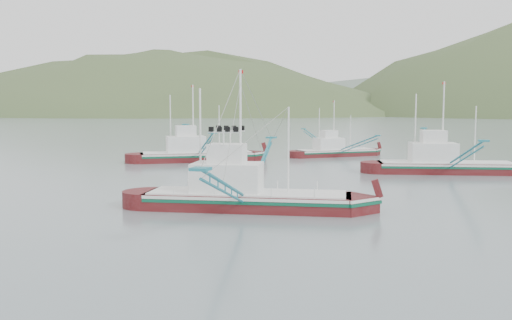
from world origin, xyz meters
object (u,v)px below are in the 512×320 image
(bg_boat_far, at_px, (336,143))
(bg_boat_right, at_px, (445,157))
(bg_boat_left, at_px, (196,144))
(main_boat, at_px, (244,186))

(bg_boat_far, height_order, bg_boat_right, bg_boat_right)
(bg_boat_left, distance_m, bg_boat_right, 31.50)
(main_boat, xyz_separation_m, bg_boat_far, (0.21, 44.05, 0.16))
(main_boat, bearing_deg, bg_boat_left, 110.41)
(bg_boat_left, bearing_deg, bg_boat_far, 7.79)
(main_boat, height_order, bg_boat_left, bg_boat_left)
(bg_boat_left, height_order, bg_boat_right, bg_boat_left)
(bg_boat_right, bearing_deg, bg_boat_left, 161.22)
(main_boat, bearing_deg, bg_boat_right, 53.97)
(bg_boat_far, bearing_deg, bg_boat_left, -179.98)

